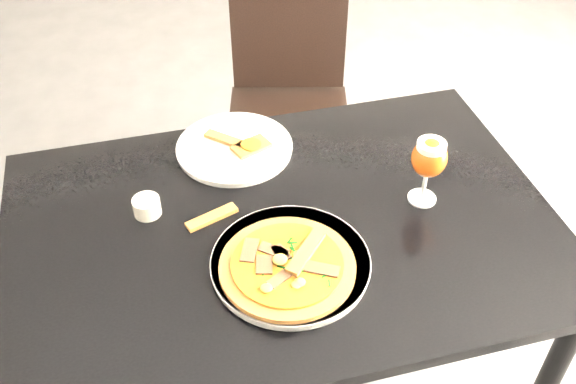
{
  "coord_description": "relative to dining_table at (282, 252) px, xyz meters",
  "views": [
    {
      "loc": [
        -0.29,
        -0.92,
        1.74
      ],
      "look_at": [
        -0.19,
        0.09,
        0.83
      ],
      "focal_mm": 40.0,
      "sensor_mm": 36.0,
      "label": 1
    }
  ],
  "objects": [
    {
      "name": "chair_far",
      "position": [
        0.1,
        0.86,
        -0.17
      ],
      "size": [
        0.45,
        0.45,
        0.89
      ],
      "rotation": [
        0.0,
        0.0,
        -0.09
      ],
      "color": "black",
      "rests_on": "ground"
    },
    {
      "name": "sauce_cup",
      "position": [
        -0.29,
        0.06,
        0.11
      ],
      "size": [
        0.06,
        0.06,
        0.04
      ],
      "color": "silver",
      "rests_on": "dining_table"
    },
    {
      "name": "plate_second",
      "position": [
        -0.09,
        0.27,
        0.1
      ],
      "size": [
        0.34,
        0.34,
        0.02
      ],
      "primitive_type": "cylinder",
      "rotation": [
        0.0,
        0.0,
        0.24
      ],
      "color": "white",
      "rests_on": "dining_table"
    },
    {
      "name": "beer_glass",
      "position": [
        0.32,
        0.05,
        0.21
      ],
      "size": [
        0.08,
        0.08,
        0.16
      ],
      "color": "white",
      "rests_on": "dining_table"
    },
    {
      "name": "pizza",
      "position": [
        -0.0,
        -0.14,
        0.12
      ],
      "size": [
        0.27,
        0.27,
        0.03
      ],
      "rotation": [
        0.0,
        0.0,
        0.67
      ],
      "color": "#984D24",
      "rests_on": "plate_main"
    },
    {
      "name": "plate_main",
      "position": [
        0.01,
        -0.13,
        0.1
      ],
      "size": [
        0.4,
        0.4,
        0.02
      ],
      "primitive_type": "cylinder",
      "rotation": [
        0.0,
        0.0,
        0.28
      ],
      "color": "white",
      "rests_on": "dining_table"
    },
    {
      "name": "loose_crust",
      "position": [
        -0.15,
        0.03,
        0.09
      ],
      "size": [
        0.12,
        0.08,
        0.01
      ],
      "primitive_type": "cube",
      "rotation": [
        0.0,
        0.0,
        0.5
      ],
      "color": "#984D24",
      "rests_on": "dining_table"
    },
    {
      "name": "dining_table",
      "position": [
        0.0,
        0.0,
        0.0
      ],
      "size": [
        1.31,
        0.98,
        0.75
      ],
      "rotation": [
        0.0,
        0.0,
        0.16
      ],
      "color": "black",
      "rests_on": "ground"
    },
    {
      "name": "crust_scraps",
      "position": [
        -0.07,
        0.27,
        0.11
      ],
      "size": [
        0.17,
        0.12,
        0.01
      ],
      "rotation": [
        0.0,
        0.0,
        -0.17
      ],
      "color": "#984D24",
      "rests_on": "plate_second"
    }
  ]
}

